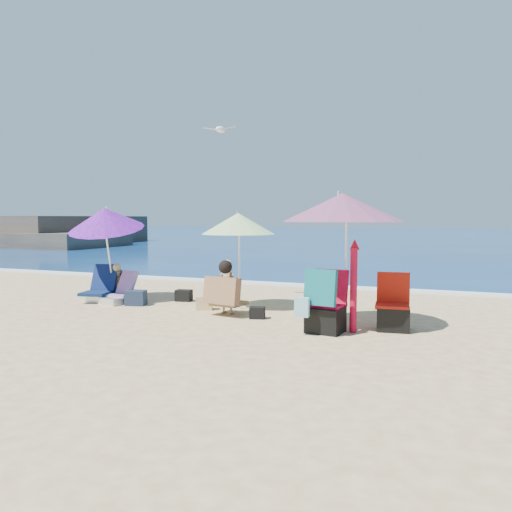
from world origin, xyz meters
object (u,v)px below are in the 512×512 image
at_px(person_center, 226,288).
at_px(umbrella_striped, 238,224).
at_px(furled_umbrella, 354,281).
at_px(chair_rainbow, 119,295).
at_px(umbrella_turquoise, 343,208).
at_px(camp_chair_right, 324,309).
at_px(umbrella_blue, 105,219).
at_px(chair_navy, 102,292).
at_px(seagull, 220,130).
at_px(person_left, 118,283).
at_px(camp_chair_left, 393,313).

bearing_deg(person_center, umbrella_striped, 93.23).
xyz_separation_m(furled_umbrella, chair_rainbow, (-5.12, 0.87, -0.64)).
bearing_deg(umbrella_turquoise, camp_chair_right, -111.95).
height_order(umbrella_blue, chair_navy, umbrella_blue).
relative_size(furled_umbrella, chair_navy, 1.65).
xyz_separation_m(furled_umbrella, seagull, (-3.25, 1.96, 2.87)).
relative_size(umbrella_turquoise, person_left, 3.11).
bearing_deg(umbrella_turquoise, person_left, 168.90).
height_order(umbrella_blue, person_center, umbrella_blue).
relative_size(furled_umbrella, camp_chair_left, 1.61).
height_order(umbrella_striped, camp_chair_right, umbrella_striped).
xyz_separation_m(furled_umbrella, chair_navy, (-5.64, 0.97, -0.60)).
distance_m(umbrella_blue, camp_chair_right, 5.41).
distance_m(umbrella_blue, person_left, 1.45).
distance_m(camp_chair_left, person_left, 6.06).
distance_m(camp_chair_right, seagull, 4.85).
xyz_separation_m(camp_chair_right, seagull, (-2.82, 2.15, 3.31)).
bearing_deg(furled_umbrella, chair_rainbow, 170.31).
bearing_deg(seagull, umbrella_turquoise, -29.75).
bearing_deg(umbrella_turquoise, umbrella_blue, 172.12).
distance_m(umbrella_striped, camp_chair_left, 3.50).
bearing_deg(seagull, chair_rainbow, -149.83).
bearing_deg(camp_chair_left, furled_umbrella, -145.13).
distance_m(umbrella_blue, chair_rainbow, 1.66).
bearing_deg(umbrella_striped, camp_chair_left, -15.01).
bearing_deg(camp_chair_right, umbrella_turquoise, 68.05).
height_order(chair_navy, person_center, person_center).
height_order(chair_rainbow, camp_chair_left, camp_chair_left).
relative_size(furled_umbrella, person_center, 1.42).
bearing_deg(umbrella_striped, chair_navy, -175.36).
bearing_deg(person_center, camp_chair_left, -2.93).
relative_size(person_center, person_left, 1.29).
height_order(umbrella_striped, chair_navy, umbrella_striped).
height_order(umbrella_turquoise, chair_navy, umbrella_turquoise).
bearing_deg(person_center, camp_chair_right, -19.80).
height_order(umbrella_turquoise, umbrella_striped, umbrella_turquoise).
xyz_separation_m(umbrella_turquoise, umbrella_blue, (-5.26, 0.73, -0.19)).
bearing_deg(umbrella_blue, umbrella_turquoise, -7.88).
bearing_deg(camp_chair_right, umbrella_striped, 146.02).
bearing_deg(person_left, chair_navy, -125.46).
xyz_separation_m(furled_umbrella, person_center, (-2.48, 0.55, -0.31)).
xyz_separation_m(umbrella_blue, furled_umbrella, (5.51, -0.98, -0.98)).
xyz_separation_m(umbrella_striped, person_left, (-2.91, 0.04, -1.33)).
bearing_deg(chair_navy, person_left, 54.54).
height_order(umbrella_blue, person_left, umbrella_blue).
xyz_separation_m(umbrella_turquoise, camp_chair_left, (0.81, 0.15, -1.70)).
distance_m(chair_rainbow, camp_chair_right, 4.82).
bearing_deg(person_left, umbrella_blue, -105.49).
bearing_deg(person_left, chair_rainbow, -51.80).
bearing_deg(umbrella_blue, person_left, 74.51).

